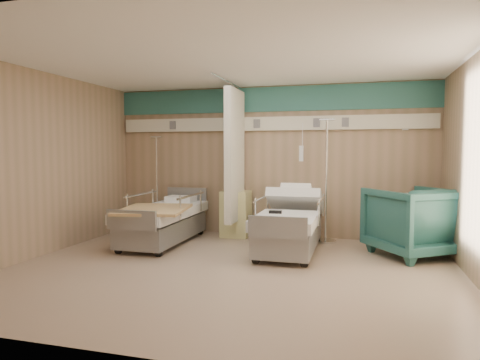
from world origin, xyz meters
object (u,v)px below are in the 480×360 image
(bed_left, at_px, (163,225))
(iv_stand_left, at_px, (157,214))
(bedside_cabinet, at_px, (236,214))
(visitor_armchair, at_px, (413,222))
(iv_stand_right, at_px, (326,217))
(bed_right, at_px, (290,232))

(bed_left, bearing_deg, iv_stand_left, 122.98)
(bedside_cabinet, bearing_deg, bed_left, -139.40)
(visitor_armchair, xyz_separation_m, iv_stand_left, (-4.53, 0.54, -0.14))
(bed_left, relative_size, iv_stand_left, 1.16)
(bed_left, distance_m, iv_stand_right, 2.84)
(bed_right, xyz_separation_m, bedside_cabinet, (-1.15, 0.90, 0.11))
(visitor_armchair, bearing_deg, iv_stand_left, -41.47)
(bedside_cabinet, bearing_deg, iv_stand_right, -1.40)
(iv_stand_right, height_order, iv_stand_left, iv_stand_right)
(bed_right, height_order, bedside_cabinet, bedside_cabinet)
(bed_right, bearing_deg, bed_left, 180.00)
(bedside_cabinet, bearing_deg, bed_right, -38.05)
(visitor_armchair, height_order, iv_stand_right, iv_stand_right)
(bedside_cabinet, bearing_deg, iv_stand_left, -174.02)
(bed_right, height_order, bed_left, same)
(bed_right, distance_m, bedside_cabinet, 1.46)
(bed_right, distance_m, iv_stand_left, 2.78)
(iv_stand_right, bearing_deg, visitor_armchair, -26.20)
(bed_left, xyz_separation_m, visitor_armchair, (4.05, 0.20, 0.21))
(visitor_armchair, xyz_separation_m, iv_stand_right, (-1.35, 0.66, -0.09))
(bed_right, bearing_deg, visitor_armchair, 6.03)
(bed_right, xyz_separation_m, iv_stand_left, (-2.68, 0.74, 0.07))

